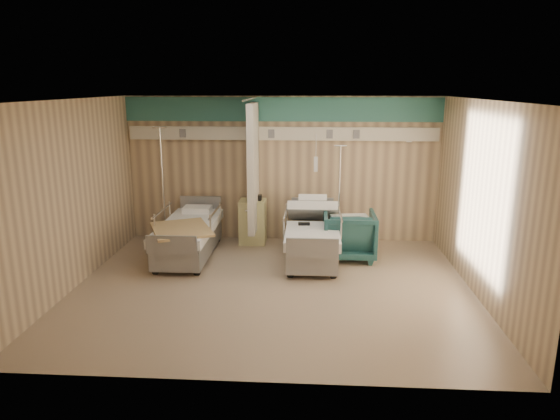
% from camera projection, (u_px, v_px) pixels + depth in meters
% --- Properties ---
extents(ground, '(6.00, 5.00, 0.00)m').
position_uv_depth(ground, '(272.00, 287.00, 7.61)').
color(ground, gray).
rests_on(ground, ground).
extents(room_walls, '(6.04, 5.04, 2.82)m').
position_uv_depth(room_walls, '(271.00, 164.00, 7.40)').
color(room_walls, tan).
rests_on(room_walls, ground).
extents(bed_right, '(1.00, 2.16, 0.63)m').
position_uv_depth(bed_right, '(312.00, 242.00, 8.75)').
color(bed_right, white).
rests_on(bed_right, ground).
extents(bed_left, '(1.00, 2.16, 0.63)m').
position_uv_depth(bed_left, '(189.00, 240.00, 8.89)').
color(bed_left, white).
rests_on(bed_left, ground).
extents(bedside_cabinet, '(0.50, 0.48, 0.85)m').
position_uv_depth(bedside_cabinet, '(253.00, 221.00, 9.67)').
color(bedside_cabinet, '#D7D086').
rests_on(bedside_cabinet, ground).
extents(visitor_armchair, '(0.91, 0.93, 0.85)m').
position_uv_depth(visitor_armchair, '(349.00, 235.00, 8.81)').
color(visitor_armchair, '#1C4648').
rests_on(visitor_armchair, ground).
extents(waffle_blanket, '(0.73, 0.67, 0.07)m').
position_uv_depth(waffle_blanket, '(351.00, 210.00, 8.70)').
color(waffle_blanket, white).
rests_on(waffle_blanket, visitor_armchair).
extents(iv_stand_right, '(0.34, 0.34, 1.92)m').
position_uv_depth(iv_stand_right, '(338.00, 225.00, 9.54)').
color(iv_stand_right, silver).
rests_on(iv_stand_right, ground).
extents(iv_stand_left, '(0.40, 0.40, 2.25)m').
position_uv_depth(iv_stand_left, '(165.00, 220.00, 9.65)').
color(iv_stand_left, silver).
rests_on(iv_stand_left, ground).
extents(call_remote, '(0.21, 0.11, 0.04)m').
position_uv_depth(call_remote, '(304.00, 224.00, 8.67)').
color(call_remote, black).
rests_on(call_remote, bed_right).
extents(tan_blanket, '(1.28, 1.40, 0.04)m').
position_uv_depth(tan_blanket, '(181.00, 229.00, 8.36)').
color(tan_blanket, tan).
rests_on(tan_blanket, bed_left).
extents(toiletry_bag, '(0.22, 0.15, 0.11)m').
position_uv_depth(toiletry_bag, '(256.00, 197.00, 9.54)').
color(toiletry_bag, black).
rests_on(toiletry_bag, bedside_cabinet).
extents(white_cup, '(0.11, 0.11, 0.13)m').
position_uv_depth(white_cup, '(249.00, 197.00, 9.56)').
color(white_cup, white).
rests_on(white_cup, bedside_cabinet).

